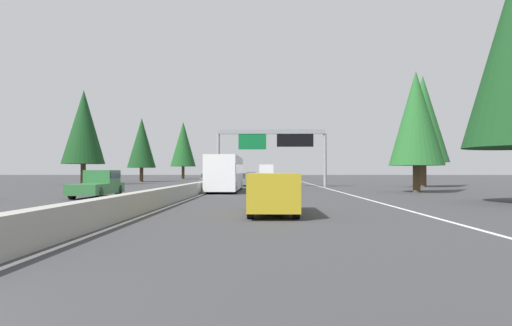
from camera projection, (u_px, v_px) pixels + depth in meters
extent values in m
plane|color=#38383A|center=(230.00, 183.00, 64.41)|extent=(320.00, 320.00, 0.00)
cube|color=#9E9B93|center=(237.00, 178.00, 84.42)|extent=(180.00, 0.56, 0.90)
cube|color=silver|center=(303.00, 182.00, 74.19)|extent=(160.00, 0.16, 0.01)
cube|color=silver|center=(236.00, 182.00, 74.41)|extent=(160.00, 0.16, 0.01)
cylinder|color=gray|center=(218.00, 160.00, 50.48)|extent=(0.36, 0.36, 6.11)
cylinder|color=gray|center=(325.00, 160.00, 50.24)|extent=(0.36, 0.36, 6.11)
cube|color=gray|center=(272.00, 132.00, 50.42)|extent=(0.50, 12.32, 0.50)
cube|color=#0C602D|center=(252.00, 141.00, 50.29)|extent=(0.12, 3.20, 1.90)
cube|color=black|center=(295.00, 140.00, 50.20)|extent=(0.16, 4.20, 1.50)
cube|color=#AD931E|center=(272.00, 191.00, 17.95)|extent=(5.00, 1.95, 1.44)
cube|color=#2D3847|center=(274.00, 187.00, 15.66)|extent=(0.08, 1.48, 0.56)
cylinder|color=black|center=(253.00, 203.00, 19.66)|extent=(0.70, 0.24, 0.70)
cylinder|color=black|center=(291.00, 203.00, 19.62)|extent=(0.70, 0.24, 0.70)
cylinder|color=black|center=(250.00, 210.00, 16.26)|extent=(0.70, 0.24, 0.70)
cylinder|color=black|center=(296.00, 210.00, 16.22)|extent=(0.70, 0.24, 0.70)
cube|color=white|center=(226.00, 173.00, 39.08)|extent=(11.50, 2.50, 2.90)
cube|color=#2D3847|center=(226.00, 169.00, 39.09)|extent=(11.04, 2.55, 0.84)
cylinder|color=black|center=(218.00, 184.00, 43.10)|extent=(1.00, 0.30, 1.00)
cylinder|color=black|center=(240.00, 184.00, 43.06)|extent=(1.00, 0.30, 1.00)
cylinder|color=black|center=(208.00, 187.00, 35.06)|extent=(1.00, 0.30, 1.00)
cylinder|color=black|center=(235.00, 187.00, 35.02)|extent=(1.00, 0.30, 1.00)
cube|color=white|center=(266.00, 172.00, 76.94)|extent=(6.12, 2.40, 2.50)
cube|color=slate|center=(266.00, 173.00, 81.18)|extent=(2.38, 2.30, 1.90)
cylinder|color=black|center=(260.00, 179.00, 81.01)|extent=(0.90, 0.28, 0.90)
cylinder|color=black|center=(272.00, 179.00, 80.97)|extent=(0.90, 0.28, 0.90)
cylinder|color=black|center=(260.00, 179.00, 75.23)|extent=(0.90, 0.28, 0.90)
cylinder|color=black|center=(272.00, 179.00, 75.19)|extent=(0.90, 0.28, 0.90)
cube|color=silver|center=(253.00, 176.00, 124.63)|extent=(4.40, 1.80, 0.76)
cube|color=#2D3847|center=(253.00, 173.00, 124.43)|extent=(2.46, 1.51, 0.56)
cylinder|color=black|center=(250.00, 176.00, 126.05)|extent=(0.64, 0.22, 0.64)
cylinder|color=black|center=(256.00, 176.00, 126.02)|extent=(0.64, 0.22, 0.64)
cylinder|color=black|center=(250.00, 177.00, 123.24)|extent=(0.64, 0.22, 0.64)
cylinder|color=black|center=(256.00, 177.00, 123.21)|extent=(0.64, 0.22, 0.64)
cube|color=black|center=(265.00, 176.00, 109.43)|extent=(5.60, 2.00, 0.70)
cube|color=black|center=(265.00, 173.00, 110.45)|extent=(2.24, 1.84, 0.90)
cube|color=#2D3847|center=(265.00, 173.00, 110.45)|extent=(2.02, 1.92, 0.41)
cylinder|color=black|center=(262.00, 177.00, 111.29)|extent=(0.80, 0.28, 0.80)
cylinder|color=black|center=(268.00, 177.00, 111.25)|extent=(0.80, 0.28, 0.80)
cylinder|color=black|center=(261.00, 177.00, 107.59)|extent=(0.80, 0.28, 0.80)
cylinder|color=black|center=(268.00, 177.00, 107.56)|extent=(0.80, 0.28, 0.80)
cube|color=slate|center=(240.00, 182.00, 53.40)|extent=(4.40, 1.80, 0.76)
cube|color=#2D3847|center=(239.00, 176.00, 53.19)|extent=(2.46, 1.51, 0.56)
cylinder|color=black|center=(234.00, 183.00, 54.82)|extent=(0.64, 0.22, 0.64)
cylinder|color=black|center=(246.00, 183.00, 54.79)|extent=(0.64, 0.22, 0.64)
cylinder|color=black|center=(232.00, 184.00, 52.00)|extent=(0.64, 0.22, 0.64)
cylinder|color=black|center=(245.00, 184.00, 51.97)|extent=(0.64, 0.22, 0.64)
cube|color=#1E4793|center=(246.00, 179.00, 74.89)|extent=(4.40, 1.80, 0.76)
cube|color=#2D3847|center=(246.00, 175.00, 74.68)|extent=(2.46, 1.51, 0.56)
cylinder|color=black|center=(242.00, 180.00, 76.31)|extent=(0.64, 0.22, 0.64)
cylinder|color=black|center=(251.00, 180.00, 76.28)|extent=(0.64, 0.22, 0.64)
cylinder|color=black|center=(241.00, 180.00, 73.49)|extent=(0.64, 0.22, 0.64)
cylinder|color=black|center=(251.00, 180.00, 73.46)|extent=(0.64, 0.22, 0.64)
cube|color=slate|center=(251.00, 175.00, 105.21)|extent=(5.00, 1.95, 1.44)
cube|color=#2D3847|center=(251.00, 174.00, 102.91)|extent=(0.08, 1.48, 0.56)
cylinder|color=black|center=(248.00, 177.00, 106.91)|extent=(0.70, 0.24, 0.70)
cylinder|color=black|center=(255.00, 177.00, 106.88)|extent=(0.70, 0.24, 0.70)
cylinder|color=black|center=(247.00, 177.00, 103.51)|extent=(0.70, 0.24, 0.70)
cylinder|color=black|center=(255.00, 177.00, 103.48)|extent=(0.70, 0.24, 0.70)
cube|color=#2D6B38|center=(97.00, 189.00, 29.60)|extent=(5.60, 2.00, 0.70)
cube|color=#2D6B38|center=(102.00, 177.00, 30.63)|extent=(2.24, 1.84, 0.90)
cube|color=#2D3847|center=(102.00, 175.00, 30.63)|extent=(2.02, 1.92, 0.41)
cylinder|color=black|center=(95.00, 190.00, 31.46)|extent=(0.80, 0.28, 0.80)
cylinder|color=black|center=(118.00, 190.00, 31.43)|extent=(0.80, 0.28, 0.80)
cylinder|color=black|center=(72.00, 193.00, 27.77)|extent=(0.80, 0.28, 0.80)
cylinder|color=black|center=(99.00, 193.00, 27.73)|extent=(0.80, 0.28, 0.80)
cube|color=slate|center=(208.00, 180.00, 62.33)|extent=(4.40, 1.80, 0.76)
cube|color=#2D3847|center=(208.00, 176.00, 62.12)|extent=(2.46, 1.51, 0.56)
cylinder|color=black|center=(204.00, 181.00, 63.75)|extent=(0.64, 0.22, 0.64)
cylinder|color=black|center=(215.00, 181.00, 63.72)|extent=(0.64, 0.22, 0.64)
cylinder|color=black|center=(201.00, 182.00, 60.93)|extent=(0.64, 0.22, 0.64)
cylinder|color=black|center=(212.00, 182.00, 60.90)|extent=(0.64, 0.22, 0.64)
cylinder|color=#4C3823|center=(417.00, 179.00, 37.03)|extent=(0.61, 0.61, 2.28)
cone|color=#236028|center=(416.00, 118.00, 37.13)|extent=(4.56, 4.56, 8.09)
cylinder|color=#4C3823|center=(423.00, 175.00, 50.22)|extent=(0.67, 0.67, 2.83)
cone|color=#236028|center=(423.00, 119.00, 50.34)|extent=(5.66, 5.66, 10.04)
cylinder|color=#4C3823|center=(83.00, 174.00, 58.00)|extent=(0.66, 0.66, 2.78)
cone|color=#143D19|center=(84.00, 127.00, 58.12)|extent=(5.57, 5.57, 9.87)
cylinder|color=#4C3823|center=(141.00, 175.00, 75.22)|extent=(0.62, 0.62, 2.42)
cone|color=#143D19|center=(142.00, 143.00, 75.32)|extent=(4.85, 4.85, 8.59)
cylinder|color=#4C3823|center=(183.00, 173.00, 102.67)|extent=(0.68, 0.68, 2.97)
cone|color=#194C1E|center=(183.00, 144.00, 102.80)|extent=(5.94, 5.94, 10.52)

